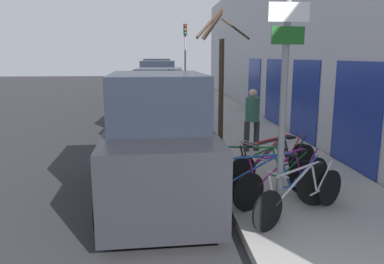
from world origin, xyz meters
name	(u,v)px	position (x,y,z in m)	size (l,w,h in m)	color
ground_plane	(165,135)	(0.00, 11.20, 0.00)	(80.00, 80.00, 0.00)	#28282B
sidewalk_curb	(225,119)	(2.60, 14.00, 0.07)	(3.20, 32.00, 0.15)	#9E9B93
building_facade	(268,43)	(4.35, 13.92, 3.22)	(0.23, 32.00, 6.50)	#BCBCC1
signpost	(283,102)	(1.62, 3.74, 2.03)	(0.58, 0.12, 3.40)	gray
bicycle_0	(302,195)	(2.04, 3.91, 0.52)	(1.89, 1.23, 0.86)	black
bicycle_1	(263,185)	(1.53, 4.30, 0.56)	(2.57, 0.44, 0.96)	black
bicycle_2	(285,179)	(2.01, 4.63, 0.54)	(2.09, 1.16, 0.90)	black
bicycle_3	(258,172)	(1.67, 5.14, 0.54)	(2.25, 0.84, 0.89)	black
bicycle_4	(274,165)	(2.08, 5.46, 0.56)	(2.22, 1.33, 0.95)	black
bicycle_5	(273,162)	(2.12, 5.68, 0.55)	(2.05, 1.25, 0.93)	black
parked_car_0	(158,142)	(-0.21, 5.43, 1.07)	(2.16, 4.77, 2.38)	black
parked_car_1	(160,103)	(-0.13, 11.75, 1.04)	(2.12, 4.88, 2.27)	#51565B
parked_car_2	(158,87)	(-0.20, 17.67, 1.12)	(2.09, 4.43, 2.45)	navy
parked_car_3	(158,80)	(-0.22, 23.63, 1.14)	(2.15, 4.79, 2.51)	#144728
pedestrian_near	(252,116)	(2.31, 8.20, 1.12)	(0.44, 0.37, 1.67)	#333338
street_tree	(220,79)	(1.51, 8.78, 2.05)	(1.60, 1.43, 3.83)	#3D2D23
traffic_light	(185,50)	(1.45, 21.16, 3.03)	(0.20, 0.30, 4.50)	gray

